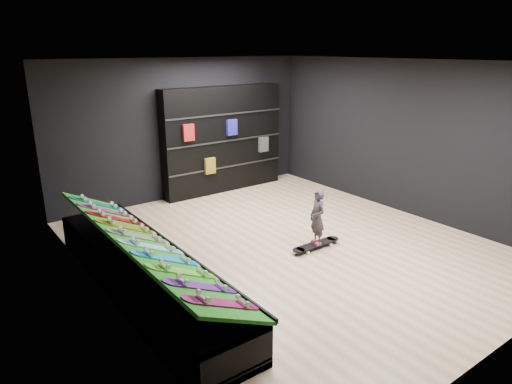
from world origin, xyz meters
TOP-DOWN VIEW (x-y plane):
  - floor at (0.00, 0.00)m, footprint 6.00×7.00m
  - ceiling at (0.00, 0.00)m, footprint 6.00×7.00m
  - wall_back at (0.00, 3.50)m, footprint 6.00×0.02m
  - wall_left at (-3.00, 0.00)m, footprint 0.02×7.00m
  - wall_right at (3.00, 0.00)m, footprint 0.02×7.00m
  - display_rack at (-2.55, 0.00)m, footprint 0.90×4.50m
  - turf_ramp at (-2.50, 0.00)m, footprint 0.92×4.50m
  - back_shelving at (0.88, 3.32)m, footprint 2.98×0.35m
  - floor_skateboard at (0.32, -0.37)m, footprint 0.98×0.22m
  - child at (0.32, -0.37)m, footprint 0.19×0.24m
  - display_board_0 at (-2.49, -1.90)m, footprint 0.93×0.22m
  - display_board_1 at (-2.49, -1.48)m, footprint 0.93×0.22m
  - display_board_2 at (-2.49, -1.06)m, footprint 0.93×0.22m
  - display_board_3 at (-2.49, -0.63)m, footprint 0.93×0.22m
  - display_board_4 at (-2.49, -0.21)m, footprint 0.93×0.22m
  - display_board_5 at (-2.49, 0.21)m, footprint 0.93×0.22m
  - display_board_6 at (-2.49, 0.63)m, footprint 0.93×0.22m
  - display_board_7 at (-2.49, 1.06)m, footprint 0.93×0.22m
  - display_board_8 at (-2.49, 1.48)m, footprint 0.93×0.22m
  - display_board_9 at (-2.49, 1.90)m, footprint 0.93×0.22m

SIDE VIEW (x-z plane):
  - floor at x=0.00m, z-range -0.01..0.01m
  - floor_skateboard at x=0.32m, z-range 0.00..0.09m
  - display_rack at x=-2.55m, z-range 0.00..0.50m
  - child at x=0.32m, z-range 0.09..0.65m
  - turf_ramp at x=-2.50m, z-range 0.48..0.94m
  - display_board_0 at x=-2.49m, z-range 0.49..0.99m
  - display_board_1 at x=-2.49m, z-range 0.49..0.99m
  - display_board_2 at x=-2.49m, z-range 0.49..0.99m
  - display_board_3 at x=-2.49m, z-range 0.49..0.99m
  - display_board_4 at x=-2.49m, z-range 0.49..0.99m
  - display_board_5 at x=-2.49m, z-range 0.49..0.99m
  - display_board_6 at x=-2.49m, z-range 0.49..0.99m
  - display_board_7 at x=-2.49m, z-range 0.49..0.99m
  - display_board_8 at x=-2.49m, z-range 0.49..0.99m
  - display_board_9 at x=-2.49m, z-range 0.49..0.99m
  - back_shelving at x=0.88m, z-range 0.00..2.39m
  - wall_back at x=0.00m, z-range 0.00..3.00m
  - wall_left at x=-3.00m, z-range 0.00..3.00m
  - wall_right at x=3.00m, z-range 0.00..3.00m
  - ceiling at x=0.00m, z-range 3.00..3.00m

